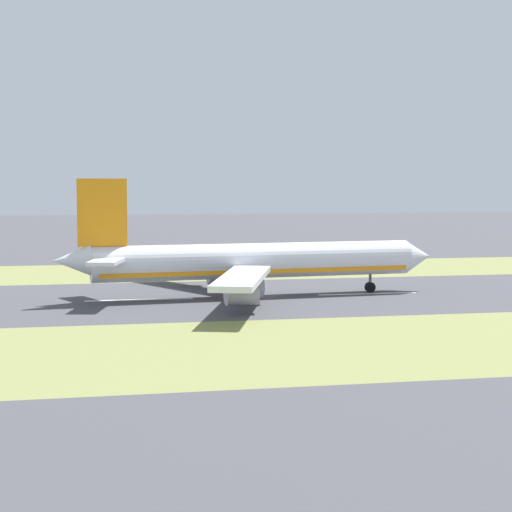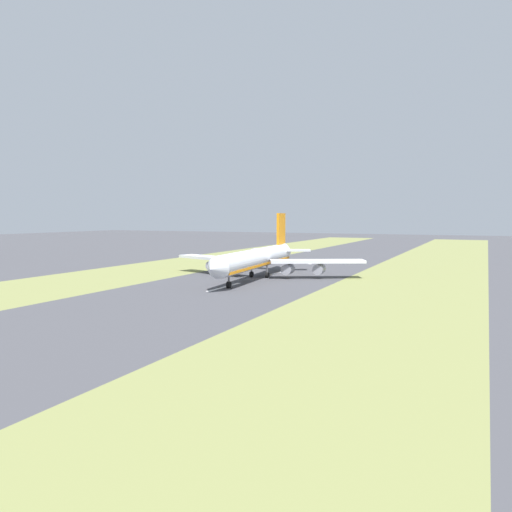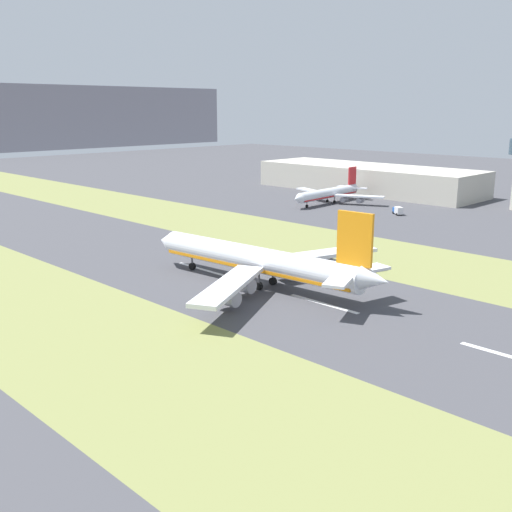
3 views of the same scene
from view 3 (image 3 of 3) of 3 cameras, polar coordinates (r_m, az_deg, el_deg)
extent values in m
plane|color=#424247|center=(141.60, -0.25, -2.66)|extent=(800.00, 800.00, 0.00)
cube|color=olive|center=(115.84, -16.28, -7.09)|extent=(40.00, 600.00, 0.01)
cube|color=olive|center=(175.29, 10.18, 0.38)|extent=(40.00, 600.00, 0.01)
cube|color=silver|center=(109.94, 23.23, -8.85)|extent=(1.20, 18.00, 0.01)
cube|color=silver|center=(128.29, 6.45, -4.53)|extent=(1.20, 18.00, 0.01)
cube|color=silver|center=(155.02, -5.22, -1.24)|extent=(1.20, 18.00, 0.01)
cylinder|color=silver|center=(139.09, 0.00, -0.32)|extent=(10.79, 56.31, 6.00)
cone|color=silver|center=(159.76, -8.45, 1.41)|extent=(6.29, 5.49, 5.88)
cone|color=silver|center=(122.13, 11.27, -2.24)|extent=(5.60, 6.42, 5.10)
cube|color=orange|center=(139.50, 0.00, -0.98)|extent=(10.30, 54.05, 0.70)
cube|color=silver|center=(122.03, -2.64, -2.82)|extent=(28.57, 18.48, 0.90)
cube|color=silver|center=(148.84, 6.45, 0.19)|extent=(29.48, 14.25, 0.90)
cylinder|color=#93939E|center=(130.87, -1.17, -2.77)|extent=(3.60, 5.06, 3.20)
cylinder|color=#93939E|center=(122.23, -2.69, -4.00)|extent=(3.60, 5.06, 3.20)
cylinder|color=#93939E|center=(144.44, 3.50, -1.18)|extent=(3.60, 5.06, 3.20)
cylinder|color=#93939E|center=(149.70, 6.62, -0.70)|extent=(3.60, 5.06, 3.20)
cube|color=orange|center=(122.62, 9.40, 1.62)|extent=(1.49, 8.04, 11.00)
cube|color=silver|center=(119.87, 7.92, -2.31)|extent=(10.92, 7.95, 0.60)
cube|color=silver|center=(129.04, 10.51, -1.24)|extent=(10.74, 6.55, 0.60)
cylinder|color=#59595E|center=(154.04, -6.10, -0.41)|extent=(0.50, 0.50, 3.20)
cylinder|color=black|center=(154.44, -6.09, -0.98)|extent=(1.05, 1.87, 1.80)
cylinder|color=#59595E|center=(136.28, 0.27, -2.23)|extent=(0.50, 0.50, 3.20)
cylinder|color=black|center=(136.74, 0.27, -2.88)|extent=(1.05, 1.87, 1.80)
cylinder|color=#59595E|center=(140.18, 1.62, -1.78)|extent=(0.50, 0.50, 3.20)
cylinder|color=black|center=(140.63, 1.62, -2.40)|extent=(1.05, 1.87, 1.80)
cube|color=#BCB7A8|center=(304.43, 10.56, 7.27)|extent=(36.00, 112.86, 12.58)
cylinder|color=silver|center=(262.29, 6.90, 5.95)|extent=(40.30, 6.42, 4.30)
cone|color=silver|center=(244.81, 3.96, 5.45)|extent=(3.80, 4.40, 4.21)
cone|color=silver|center=(280.61, 9.51, 6.50)|extent=(4.49, 3.88, 3.65)
cube|color=red|center=(262.45, 6.89, 5.70)|extent=(38.68, 6.12, 0.50)
cube|color=silver|center=(259.87, 9.83, 5.63)|extent=(12.69, 20.65, 0.64)
cube|color=silver|center=(273.75, 5.35, 6.19)|extent=(10.82, 21.05, 0.64)
cylinder|color=#93939E|center=(261.43, 8.41, 5.35)|extent=(3.56, 2.47, 2.29)
cylinder|color=#93939E|center=(260.11, 9.90, 5.24)|extent=(3.56, 2.47, 2.29)
cylinder|color=#93939E|center=(268.61, 6.10, 5.64)|extent=(3.56, 2.47, 2.29)
cylinder|color=#93939E|center=(274.36, 5.31, 5.84)|extent=(3.56, 2.47, 2.29)
cube|color=red|center=(276.95, 9.16, 7.57)|extent=(5.75, 0.88, 7.88)
cube|color=silver|center=(275.51, 9.81, 6.38)|extent=(5.51, 7.82, 0.43)
cube|color=silver|center=(279.70, 8.43, 6.55)|extent=(4.90, 7.74, 0.43)
cylinder|color=#59595E|center=(250.41, 4.88, 5.01)|extent=(0.36, 0.36, 2.29)
cylinder|color=black|center=(250.59, 4.87, 4.75)|extent=(1.32, 0.71, 1.29)
cylinder|color=#59595E|center=(263.38, 7.48, 5.38)|extent=(0.36, 0.36, 2.29)
cylinder|color=black|center=(263.55, 7.47, 5.14)|extent=(1.32, 0.71, 1.29)
cylinder|color=#59595E|center=(265.46, 6.81, 5.47)|extent=(0.36, 0.36, 2.29)
cylinder|color=black|center=(265.63, 6.81, 5.23)|extent=(1.32, 0.71, 1.29)
cube|color=#1E51B2|center=(241.60, 13.19, 4.30)|extent=(2.97, 2.93, 2.00)
cube|color=silver|center=(238.78, 13.44, 4.24)|extent=(4.20, 4.50, 2.60)
cylinder|color=black|center=(241.39, 12.93, 4.06)|extent=(0.89, 1.00, 1.00)
cylinder|color=black|center=(242.15, 13.42, 4.06)|extent=(0.89, 1.00, 1.00)
cylinder|color=black|center=(237.51, 13.27, 3.89)|extent=(0.89, 1.00, 1.00)
cylinder|color=black|center=(238.28, 13.77, 3.89)|extent=(0.89, 1.00, 1.00)
camera|label=1|loc=(248.88, 29.30, 7.32)|focal=60.00mm
camera|label=2|loc=(235.66, -37.61, 5.89)|focal=35.00mm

